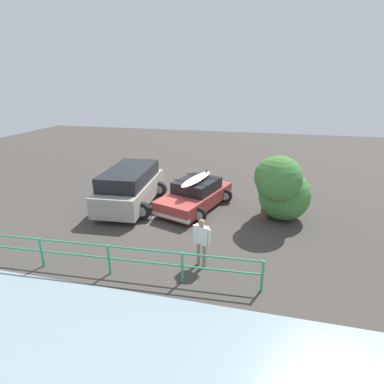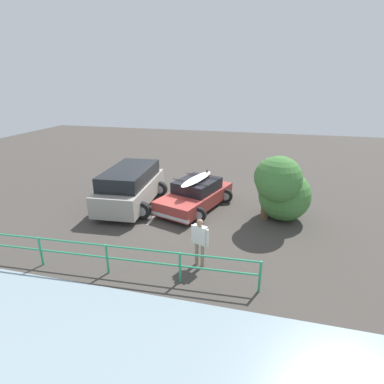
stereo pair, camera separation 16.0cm
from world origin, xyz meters
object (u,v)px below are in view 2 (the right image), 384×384
at_px(sedan_car, 196,194).
at_px(bush_near_left, 280,188).
at_px(suv_car, 131,186).
at_px(person_bystander, 200,238).

height_order(sedan_car, bush_near_left, bush_near_left).
bearing_deg(suv_car, person_bystander, 135.87).
relative_size(sedan_car, person_bystander, 2.77).
xyz_separation_m(person_bystander, bush_near_left, (-2.37, -3.84, 0.49)).
bearing_deg(sedan_car, bush_near_left, 170.61).
xyz_separation_m(sedan_car, bush_near_left, (-3.54, 0.58, 0.83)).
distance_m(sedan_car, suv_car, 2.96).
height_order(person_bystander, bush_near_left, bush_near_left).
distance_m(person_bystander, bush_near_left, 4.54).
relative_size(suv_car, person_bystander, 2.97).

